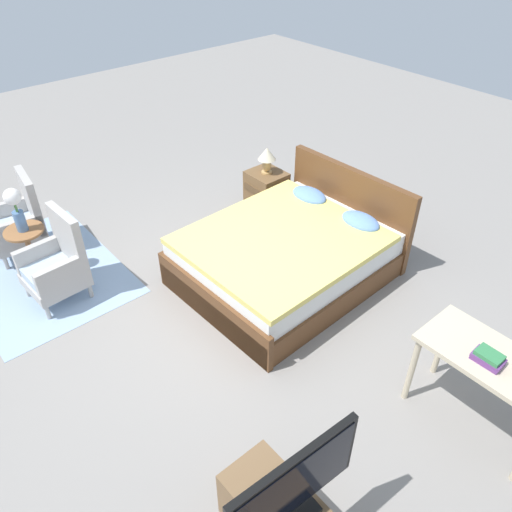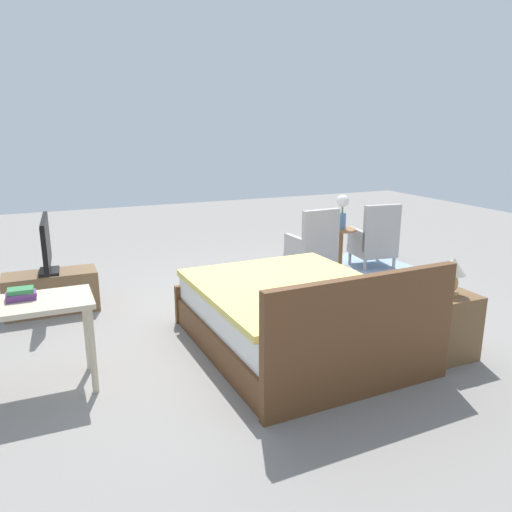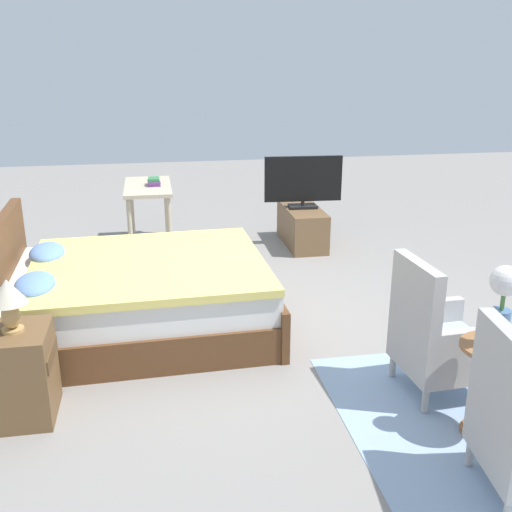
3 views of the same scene
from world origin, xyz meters
The scene contains 12 objects.
ground_plane centered at (0.00, 0.00, 0.00)m, with size 16.00×16.00×0.00m, color gray.
floor_rug centered at (-1.76, -1.09, 0.00)m, with size 2.10×1.50×0.01m.
bed centered at (0.04, 0.93, 0.30)m, with size 1.72×2.12×0.96m.
armchair_by_window_right centered at (-1.25, -1.03, 0.38)m, with size 0.57×0.57×0.92m.
side_table centered at (-1.76, -1.13, 0.37)m, with size 0.40×0.40×0.58m.
flower_vase centered at (-1.76, -1.13, 0.88)m, with size 0.17×0.17×0.48m.
nightstand centered at (-1.09, 1.60, 0.29)m, with size 0.44×0.41×0.58m.
table_lamp centered at (-1.09, 1.60, 0.80)m, with size 0.22×0.22×0.33m.
tv_stand centered at (2.05, -0.98, 0.22)m, with size 0.96×0.40×0.44m.
tv_flatscreen centered at (2.05, -0.98, 0.76)m, with size 0.22×0.90×0.60m.
vanity_desk centered at (2.29, 0.78, 0.62)m, with size 1.04×0.52×0.73m.
book_stack centered at (2.27, 0.71, 0.77)m, with size 0.22×0.14×0.09m.
Camera 3 is at (-4.51, 0.73, 2.15)m, focal length 42.00 mm.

